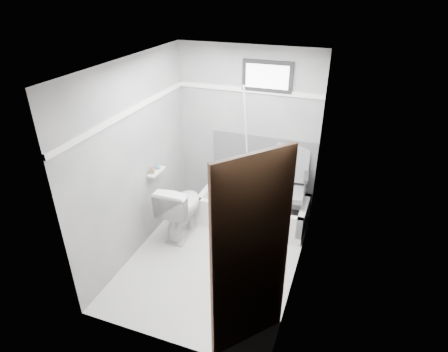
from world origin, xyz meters
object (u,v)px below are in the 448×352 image
at_px(door, 271,289).
at_px(soap_bottle_a, 152,170).
at_px(bathtub, 253,209).
at_px(toilet, 181,208).
at_px(soap_bottle_b, 158,166).
at_px(office_chair, 285,187).

relative_size(door, soap_bottle_a, 17.96).
distance_m(bathtub, door, 2.46).
bearing_deg(door, toilet, 134.22).
xyz_separation_m(bathtub, toilet, (-0.85, -0.57, 0.18)).
relative_size(toilet, soap_bottle_b, 8.34).
distance_m(door, soap_bottle_b, 2.55).
height_order(door, soap_bottle_b, door).
height_order(bathtub, door, door).
height_order(office_chair, soap_bottle_a, office_chair).
distance_m(office_chair, soap_bottle_a, 1.78).
distance_m(bathtub, office_chair, 0.60).
bearing_deg(soap_bottle_a, bathtub, 29.93).
relative_size(office_chair, soap_bottle_a, 9.28).
bearing_deg(door, soap_bottle_b, 138.87).
relative_size(bathtub, toilet, 1.89).
bearing_deg(soap_bottle_b, door, -41.13).
bearing_deg(door, bathtub, 108.75).
xyz_separation_m(office_chair, door, (0.33, -2.26, 0.36)).
height_order(bathtub, office_chair, office_chair).
relative_size(office_chair, toilet, 1.30).
bearing_deg(toilet, door, 132.52).
xyz_separation_m(bathtub, soap_bottle_a, (-1.17, -0.67, 0.76)).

